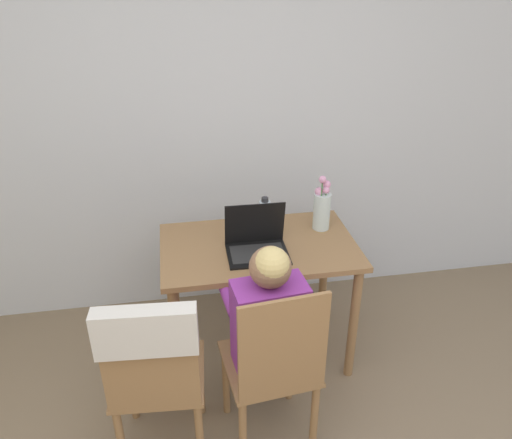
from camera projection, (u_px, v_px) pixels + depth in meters
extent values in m
cube|color=silver|center=(196.00, 120.00, 2.94)|extent=(6.40, 0.05, 2.50)
cube|color=olive|center=(259.00, 247.00, 2.67)|extent=(1.04, 0.64, 0.03)
cylinder|color=olive|center=(177.00, 345.00, 2.53)|extent=(0.05, 0.05, 0.71)
cylinder|color=olive|center=(353.00, 324.00, 2.68)|extent=(0.05, 0.05, 0.71)
cylinder|color=olive|center=(174.00, 284.00, 3.00)|extent=(0.05, 0.05, 0.71)
cylinder|color=olive|center=(324.00, 269.00, 3.15)|extent=(0.05, 0.05, 0.71)
cube|color=olive|center=(269.00, 363.00, 2.30)|extent=(0.44, 0.44, 0.02)
cube|color=olive|center=(283.00, 349.00, 2.01)|extent=(0.38, 0.06, 0.49)
cylinder|color=olive|center=(290.00, 367.00, 2.59)|extent=(0.04, 0.04, 0.43)
cylinder|color=olive|center=(226.00, 380.00, 2.51)|extent=(0.04, 0.04, 0.43)
cylinder|color=olive|center=(314.00, 418.00, 2.30)|extent=(0.04, 0.04, 0.43)
cylinder|color=olive|center=(243.00, 435.00, 2.22)|extent=(0.04, 0.04, 0.43)
cube|color=olive|center=(159.00, 375.00, 2.23)|extent=(0.43, 0.43, 0.02)
cube|color=olive|center=(150.00, 362.00, 1.95)|extent=(0.38, 0.05, 0.49)
cylinder|color=olive|center=(200.00, 381.00, 2.50)|extent=(0.04, 0.04, 0.43)
cylinder|color=olive|center=(131.00, 385.00, 2.47)|extent=(0.04, 0.04, 0.43)
cylinder|color=olive|center=(200.00, 438.00, 2.20)|extent=(0.04, 0.04, 0.43)
cube|color=beige|center=(145.00, 331.00, 1.87)|extent=(0.40, 0.11, 0.20)
cube|color=purple|center=(269.00, 325.00, 2.19)|extent=(0.33, 0.21, 0.43)
sphere|color=#936B4C|center=(270.00, 267.00, 2.05)|extent=(0.18, 0.18, 0.18)
sphere|color=#D8BC72|center=(271.00, 265.00, 2.03)|extent=(0.15, 0.15, 0.15)
cylinder|color=navy|center=(274.00, 337.00, 2.42)|extent=(0.12, 0.29, 0.09)
cylinder|color=navy|center=(246.00, 342.00, 2.39)|extent=(0.12, 0.29, 0.09)
cylinder|color=navy|center=(266.00, 355.00, 2.65)|extent=(0.08, 0.08, 0.45)
cylinder|color=navy|center=(240.00, 360.00, 2.62)|extent=(0.08, 0.08, 0.45)
cylinder|color=purple|center=(283.00, 289.00, 2.39)|extent=(0.08, 0.24, 0.06)
cylinder|color=purple|center=(229.00, 298.00, 2.33)|extent=(0.08, 0.24, 0.06)
cube|color=black|center=(258.00, 254.00, 2.56)|extent=(0.32, 0.25, 0.01)
cube|color=#2D2D2D|center=(258.00, 253.00, 2.56)|extent=(0.28, 0.18, 0.00)
cube|color=black|center=(255.00, 223.00, 2.59)|extent=(0.31, 0.06, 0.24)
cube|color=silver|center=(255.00, 223.00, 2.59)|extent=(0.28, 0.05, 0.21)
cylinder|color=silver|center=(322.00, 211.00, 2.77)|extent=(0.09, 0.09, 0.21)
cylinder|color=#3D7A38|center=(325.00, 203.00, 2.76)|extent=(0.01, 0.01, 0.22)
sphere|color=#EA9EC6|center=(327.00, 184.00, 2.71)|extent=(0.04, 0.04, 0.04)
cylinder|color=#3D7A38|center=(321.00, 200.00, 2.76)|extent=(0.01, 0.01, 0.24)
sphere|color=#EA9EC6|center=(323.00, 180.00, 2.71)|extent=(0.04, 0.04, 0.04)
cylinder|color=#3D7A38|center=(318.00, 207.00, 2.76)|extent=(0.01, 0.01, 0.18)
sphere|color=#EA9EC6|center=(319.00, 192.00, 2.72)|extent=(0.05, 0.05, 0.05)
cylinder|color=#3D7A38|center=(321.00, 202.00, 2.72)|extent=(0.01, 0.01, 0.26)
sphere|color=#EA9EC6|center=(323.00, 179.00, 2.66)|extent=(0.04, 0.04, 0.04)
cylinder|color=#3D7A38|center=(325.00, 207.00, 2.74)|extent=(0.01, 0.01, 0.20)
sphere|color=#EA9EC6|center=(326.00, 190.00, 2.69)|extent=(0.04, 0.04, 0.04)
cylinder|color=silver|center=(265.00, 220.00, 2.68)|extent=(0.06, 0.06, 0.22)
cylinder|color=#262628|center=(265.00, 200.00, 2.62)|extent=(0.04, 0.04, 0.02)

